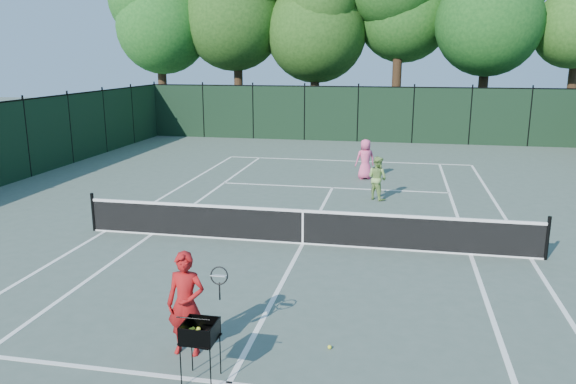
% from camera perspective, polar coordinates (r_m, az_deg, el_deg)
% --- Properties ---
extents(ground, '(90.00, 90.00, 0.00)m').
position_cam_1_polar(ground, '(14.37, 1.50, -5.30)').
color(ground, '#48574D').
rests_on(ground, ground).
extents(sideline_doubles_left, '(0.10, 23.77, 0.01)m').
position_cam_1_polar(sideline_doubles_left, '(16.18, -18.07, -3.80)').
color(sideline_doubles_left, white).
rests_on(sideline_doubles_left, ground).
extents(sideline_doubles_right, '(0.10, 23.77, 0.01)m').
position_cam_1_polar(sideline_doubles_right, '(14.55, 23.45, -6.22)').
color(sideline_doubles_right, white).
rests_on(sideline_doubles_right, ground).
extents(sideline_singles_left, '(0.10, 23.77, 0.01)m').
position_cam_1_polar(sideline_singles_left, '(15.56, -13.64, -4.18)').
color(sideline_singles_left, white).
rests_on(sideline_singles_left, ground).
extents(sideline_singles_right, '(0.10, 23.77, 0.01)m').
position_cam_1_polar(sideline_singles_right, '(14.31, 18.06, -6.07)').
color(sideline_singles_right, white).
rests_on(sideline_singles_right, ground).
extents(baseline_far, '(10.97, 0.10, 0.01)m').
position_cam_1_polar(baseline_far, '(25.82, 5.98, 3.17)').
color(baseline_far, white).
rests_on(baseline_far, ground).
extents(service_line_near, '(8.23, 0.10, 0.01)m').
position_cam_1_polar(service_line_near, '(8.72, -6.05, -18.78)').
color(service_line_near, white).
rests_on(service_line_near, ground).
extents(service_line_far, '(8.23, 0.10, 0.01)m').
position_cam_1_polar(service_line_far, '(20.47, 4.54, 0.44)').
color(service_line_far, white).
rests_on(service_line_far, ground).
extents(center_service_line, '(0.10, 12.80, 0.01)m').
position_cam_1_polar(center_service_line, '(14.37, 1.50, -5.29)').
color(center_service_line, white).
rests_on(center_service_line, ground).
extents(tennis_net, '(11.69, 0.09, 1.06)m').
position_cam_1_polar(tennis_net, '(14.23, 1.51, -3.48)').
color(tennis_net, black).
rests_on(tennis_net, ground).
extents(fence_far, '(24.00, 0.05, 3.00)m').
position_cam_1_polar(fence_far, '(31.64, 7.10, 7.81)').
color(fence_far, black).
rests_on(fence_far, ground).
extents(tree_2, '(6.00, 6.00, 12.40)m').
position_cam_1_polar(tree_2, '(35.73, 2.83, 18.55)').
color(tree_2, black).
rests_on(tree_2, ground).
extents(coach, '(0.91, 0.62, 1.70)m').
position_cam_1_polar(coach, '(9.19, -10.30, -11.09)').
color(coach, '#A21213').
rests_on(coach, ground).
extents(player_pink, '(0.89, 0.75, 1.56)m').
position_cam_1_polar(player_pink, '(21.95, 7.85, 3.32)').
color(player_pink, '#EA5285').
rests_on(player_pink, ground).
extents(player_green, '(0.90, 0.87, 1.45)m').
position_cam_1_polar(player_green, '(18.85, 9.06, 1.41)').
color(player_green, '#8AB55A').
rests_on(player_green, ground).
extents(ball_hopper, '(0.54, 0.54, 0.93)m').
position_cam_1_polar(ball_hopper, '(8.46, -8.95, -13.85)').
color(ball_hopper, black).
rests_on(ball_hopper, ground).
extents(loose_ball_midcourt, '(0.07, 0.07, 0.07)m').
position_cam_1_polar(loose_ball_midcourt, '(9.54, 4.25, -15.44)').
color(loose_ball_midcourt, yellow).
rests_on(loose_ball_midcourt, ground).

